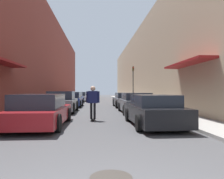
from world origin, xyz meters
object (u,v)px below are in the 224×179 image
Objects in this scene: parked_car_right_1 at (135,103)px; skateboarder at (93,99)px; parked_car_right_0 at (153,111)px; traffic_light at (133,81)px; parked_car_left_4 at (80,97)px; parked_car_left_3 at (75,98)px; parked_car_left_0 at (40,111)px; parked_car_right_2 at (125,100)px; parked_car_left_1 at (62,102)px; parked_car_left_5 at (82,96)px; parked_car_left_2 at (71,100)px; manhole_cover at (111,178)px.

parked_car_right_1 is 2.63× the size of skateboarder.
traffic_light is (1.48, 13.51, 1.85)m from parked_car_right_0.
parked_car_left_3 is at bearing -92.30° from parked_car_left_4.
parked_car_left_0 reaches higher than parked_car_right_2.
skateboarder is (2.29, -14.63, 0.40)m from parked_car_left_3.
parked_car_left_4 is at bearing 87.70° from parked_car_left_3.
traffic_light is (1.25, 3.18, 1.84)m from parked_car_right_2.
skateboarder is at bearing -84.11° from parked_car_left_4.
skateboarder reaches higher than parked_car_right_2.
parked_car_left_1 reaches higher than parked_car_right_2.
parked_car_left_1 is 0.97× the size of parked_car_left_5.
parked_car_right_2 is (4.93, -16.63, 0.04)m from parked_car_left_5.
parked_car_right_0 is 10.33m from parked_car_right_2.
parked_car_left_2 is at bearing 112.65° from parked_car_right_0.
parked_car_left_1 reaches higher than parked_car_left_2.
parked_car_left_3 is at bearing 92.01° from parked_car_left_2.
parked_car_right_2 is 1.22× the size of traffic_light.
parked_car_left_5 is 32.33m from manhole_cover.
parked_car_left_5 is at bearing 90.30° from parked_car_left_0.
parked_car_left_0 is 1.04× the size of parked_car_right_1.
parked_car_left_2 is 0.96× the size of parked_car_right_0.
parked_car_left_0 is 0.98× the size of parked_car_right_2.
traffic_light is (6.25, -2.85, 1.84)m from parked_car_left_3.
parked_car_left_5 is 2.50× the size of skateboarder.
parked_car_left_4 reaches higher than parked_car_left_5.
parked_car_right_0 reaches higher than parked_car_left_5.
parked_car_right_2 is at bearing 89.55° from parked_car_right_1.
traffic_light is (3.96, 11.78, 1.44)m from skateboarder.
parked_car_right_0 is 13.71m from traffic_light.
parked_car_left_5 is 1.08× the size of traffic_light.
parked_car_left_0 is 1.13× the size of parked_car_left_1.
parked_car_right_1 is at bearing -98.66° from traffic_light.
parked_car_left_0 reaches higher than parked_car_left_5.
parked_car_left_4 is 17.45m from parked_car_right_1.
parked_car_right_1 is at bearing 87.88° from parked_car_right_0.
parked_car_left_1 is 5.10m from parked_car_left_2.
parked_car_left_0 is 1.04× the size of parked_car_right_0.
traffic_light is (6.18, -13.45, 1.88)m from parked_car_left_5.
skateboarder is (-2.67, -3.31, 0.39)m from parked_car_right_1.
skateboarder is at bearing -128.86° from parked_car_right_1.
traffic_light is at bearing 71.42° from skateboarder.
parked_car_left_1 is 0.90× the size of parked_car_left_4.
parked_car_right_2 is at bearing -7.92° from parked_car_left_2.
manhole_cover is (2.50, -16.25, -0.62)m from parked_car_left_2.
parked_car_left_5 is (-0.10, 21.06, -0.09)m from parked_car_left_1.
parked_car_left_2 is 0.96× the size of parked_car_right_1.
parked_car_right_1 reaches higher than manhole_cover.
parked_car_left_1 is 15.93m from parked_car_left_4.
parked_car_left_1 is 7.48m from parked_car_right_0.
parked_car_left_0 is at bearing -89.25° from parked_car_left_3.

